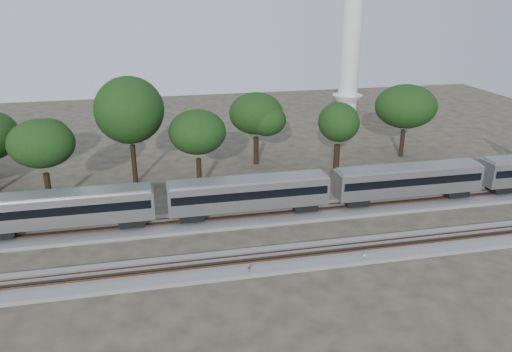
{
  "coord_description": "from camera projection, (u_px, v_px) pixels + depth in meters",
  "views": [
    {
      "loc": [
        -6.79,
        -45.4,
        24.99
      ],
      "look_at": [
        4.07,
        5.0,
        5.65
      ],
      "focal_mm": 35.0,
      "sensor_mm": 36.0,
      "label": 1
    }
  ],
  "objects": [
    {
      "name": "tree_3",
      "position": [
        129.0,
        110.0,
        64.74
      ],
      "size": [
        10.46,
        10.46,
        14.74
      ],
      "color": "black",
      "rests_on": "ground"
    },
    {
      "name": "switch_lever",
      "position": [
        317.0,
        267.0,
        47.57
      ],
      "size": [
        0.55,
        0.39,
        0.3
      ],
      "primitive_type": "cube",
      "rotation": [
        0.0,
        0.0,
        -0.19
      ],
      "color": "#512D19",
      "rests_on": "ground"
    },
    {
      "name": "tree_2",
      "position": [
        41.0,
        144.0,
        58.36
      ],
      "size": [
        8.19,
        8.19,
        11.55
      ],
      "color": "black",
      "rests_on": "ground"
    },
    {
      "name": "tree_4",
      "position": [
        197.0,
        132.0,
        63.9
      ],
      "size": [
        7.97,
        7.97,
        11.24
      ],
      "color": "black",
      "rests_on": "ground"
    },
    {
      "name": "ground",
      "position": [
        228.0,
        246.0,
        51.67
      ],
      "size": [
        160.0,
        160.0,
        0.0
      ],
      "primitive_type": "plane",
      "color": "#383328",
      "rests_on": "ground"
    },
    {
      "name": "tree_6",
      "position": [
        339.0,
        122.0,
        70.92
      ],
      "size": [
        7.39,
        7.39,
        10.42
      ],
      "color": "black",
      "rests_on": "ground"
    },
    {
      "name": "switch_stand_red",
      "position": [
        249.0,
        270.0,
        46.17
      ],
      "size": [
        0.31,
        0.08,
        0.97
      ],
      "rotation": [
        0.0,
        0.0,
        -0.16
      ],
      "color": "#512D19",
      "rests_on": "ground"
    },
    {
      "name": "track_near",
      "position": [
        234.0,
        264.0,
        47.94
      ],
      "size": [
        160.0,
        5.0,
        0.73
      ],
      "color": "slate",
      "rests_on": "ground"
    },
    {
      "name": "tree_7",
      "position": [
        406.0,
        106.0,
        76.71
      ],
      "size": [
        8.24,
        8.24,
        11.62
      ],
      "color": "black",
      "rests_on": "ground"
    },
    {
      "name": "train",
      "position": [
        332.0,
        186.0,
        58.65
      ],
      "size": [
        114.98,
        3.29,
        4.85
      ],
      "color": "silver",
      "rests_on": "ground"
    },
    {
      "name": "track_far",
      "position": [
        220.0,
        220.0,
        57.09
      ],
      "size": [
        160.0,
        5.0,
        0.73
      ],
      "color": "slate",
      "rests_on": "ground"
    },
    {
      "name": "tree_5",
      "position": [
        256.0,
        113.0,
        73.45
      ],
      "size": [
        7.98,
        7.98,
        11.25
      ],
      "color": "black",
      "rests_on": "ground"
    },
    {
      "name": "switch_stand_white",
      "position": [
        364.0,
        257.0,
        48.48
      ],
      "size": [
        0.28,
        0.05,
        0.87
      ],
      "rotation": [
        0.0,
        0.0,
        -0.04
      ],
      "color": "#512D19",
      "rests_on": "ground"
    }
  ]
}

